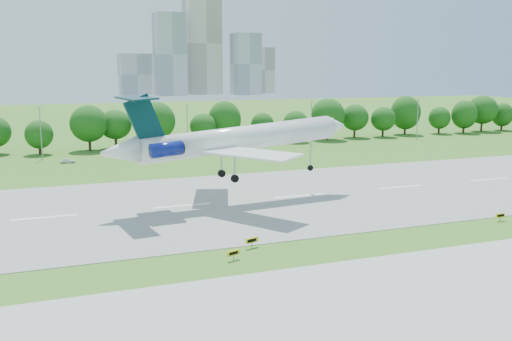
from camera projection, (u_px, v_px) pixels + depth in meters
name	position (u px, v px, depth m)	size (l,w,h in m)	color
ground	(233.00, 255.00, 65.36)	(600.00, 600.00, 0.00)	#34671B
runway	(182.00, 206.00, 88.38)	(400.00, 45.00, 0.08)	gray
taxiway	(299.00, 318.00, 48.77)	(400.00, 23.00, 0.08)	#ADADA8
tree_line	(122.00, 126.00, 149.00)	(288.40, 8.40, 10.40)	#382314
light_poles	(117.00, 130.00, 138.90)	(175.90, 0.25, 12.19)	gray
skyline	(198.00, 56.00, 454.44)	(127.00, 52.00, 80.00)	#B2B2B7
airliner	(228.00, 139.00, 88.94)	(42.47, 30.64, 13.85)	white
taxi_sign_left	(234.00, 253.00, 63.48)	(1.58, 0.67, 1.13)	gray
taxi_sign_centre	(252.00, 240.00, 67.83)	(1.76, 0.74, 1.25)	gray
taxi_sign_right	(500.00, 215.00, 79.77)	(1.54, 0.21, 1.08)	gray
service_vehicle_b	(68.00, 161.00, 128.39)	(1.30, 3.23, 1.10)	white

